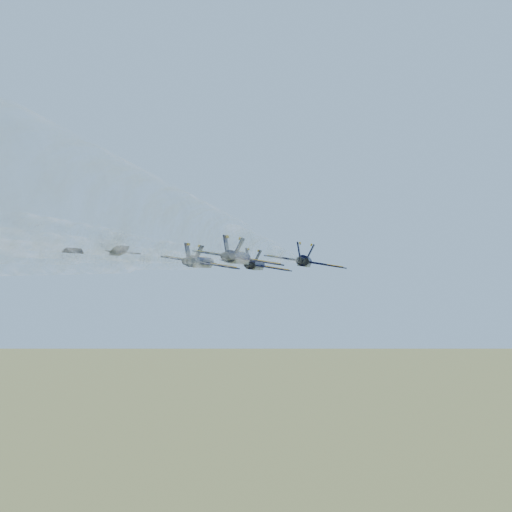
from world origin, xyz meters
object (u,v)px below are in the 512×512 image
at_px(jet_lead, 256,265).
at_px(jet_slot, 238,258).
at_px(jet_left, 201,262).
at_px(jet_right, 305,262).

distance_m(jet_lead, jet_slot, 21.48).
distance_m(jet_left, jet_right, 16.41).
bearing_deg(jet_lead, jet_right, -48.95).
height_order(jet_right, jet_slot, same).
bearing_deg(jet_left, jet_lead, 55.45).
bearing_deg(jet_left, jet_right, 1.20).
distance_m(jet_lead, jet_right, 13.75).
distance_m(jet_right, jet_slot, 14.05).
height_order(jet_lead, jet_right, same).
relative_size(jet_lead, jet_right, 1.00).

